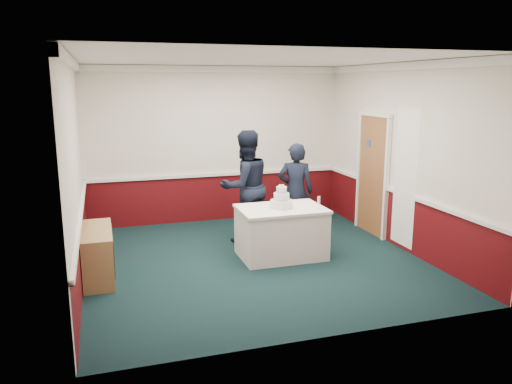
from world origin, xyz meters
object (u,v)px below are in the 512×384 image
object	(u,v)px
wedding_cake	(281,201)
person_man	(245,186)
sideboard	(98,254)
cake_table	(281,232)
champagne_flute	(319,201)
cake_knife	(284,211)
person_woman	(296,191)

from	to	relation	value
wedding_cake	person_man	xyz separation A→B (m)	(-0.30, 0.96, 0.05)
sideboard	person_man	world-z (taller)	person_man
cake_table	champagne_flute	distance (m)	0.78
cake_knife	sideboard	bearing A→B (deg)	177.05
cake_knife	champagne_flute	world-z (taller)	champagne_flute
wedding_cake	champagne_flute	world-z (taller)	wedding_cake
cake_knife	person_man	xyz separation A→B (m)	(-0.27, 1.16, 0.16)
champagne_flute	person_woman	world-z (taller)	person_woman
person_woman	wedding_cake	bearing A→B (deg)	79.71
person_man	person_woman	distance (m)	0.89
person_woman	champagne_flute	bearing A→B (deg)	110.19
wedding_cake	cake_knife	distance (m)	0.23
cake_table	person_woman	world-z (taller)	person_woman
cake_knife	champagne_flute	xyz separation A→B (m)	(0.53, -0.08, 0.14)
wedding_cake	person_man	bearing A→B (deg)	107.48
wedding_cake	cake_knife	xyz separation A→B (m)	(-0.03, -0.20, -0.11)
cake_table	wedding_cake	distance (m)	0.50
person_woman	cake_knife	bearing A→B (deg)	83.86
cake_table	person_man	size ratio (longest dim) A/B	0.69
sideboard	cake_table	world-z (taller)	cake_table
sideboard	person_woman	size ratio (longest dim) A/B	0.71
champagne_flute	person_man	xyz separation A→B (m)	(-0.80, 1.24, 0.03)
cake_knife	person_man	distance (m)	1.20
champagne_flute	person_woman	distance (m)	1.13
champagne_flute	person_woman	size ratio (longest dim) A/B	0.12
wedding_cake	person_woman	world-z (taller)	person_woman
champagne_flute	person_man	size ratio (longest dim) A/B	0.11
cake_table	cake_knife	size ratio (longest dim) A/B	6.00
sideboard	cake_knife	bearing A→B (deg)	-2.66
wedding_cake	person_man	distance (m)	1.01
person_man	person_woman	xyz separation A→B (m)	(0.87, -0.12, -0.11)
sideboard	wedding_cake	world-z (taller)	wedding_cake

